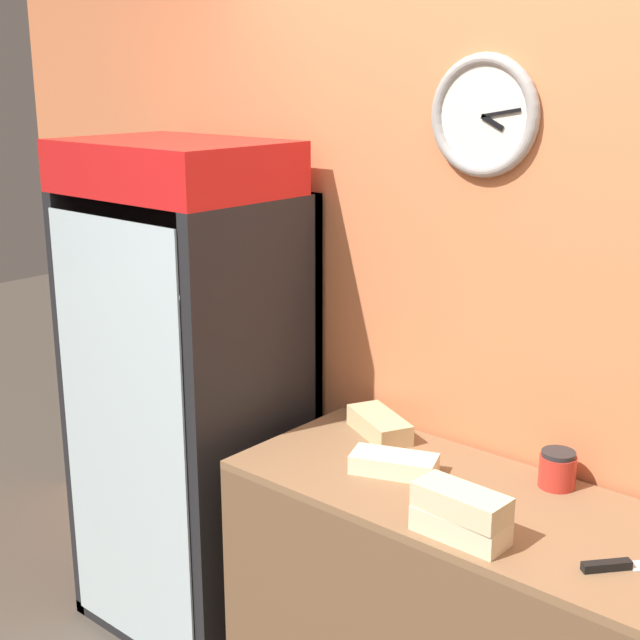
% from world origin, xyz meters
% --- Properties ---
extents(wall_back, '(5.20, 0.09, 2.70)m').
position_xyz_m(wall_back, '(-0.00, 1.20, 1.35)').
color(wall_back, '#D17547').
rests_on(wall_back, ground_plane).
extents(prep_counter, '(1.47, 0.60, 0.91)m').
position_xyz_m(prep_counter, '(0.00, 0.85, 0.45)').
color(prep_counter, brown).
rests_on(prep_counter, ground_plane).
extents(beverage_cooler, '(0.76, 0.62, 1.85)m').
position_xyz_m(beverage_cooler, '(-1.21, 0.89, 1.01)').
color(beverage_cooler, black).
rests_on(beverage_cooler, ground_plane).
extents(sandwich_stack_bottom, '(0.25, 0.11, 0.07)m').
position_xyz_m(sandwich_stack_bottom, '(0.08, 0.64, 0.94)').
color(sandwich_stack_bottom, beige).
rests_on(sandwich_stack_bottom, prep_counter).
extents(sandwich_stack_middle, '(0.25, 0.12, 0.07)m').
position_xyz_m(sandwich_stack_middle, '(0.08, 0.64, 1.01)').
color(sandwich_stack_middle, beige).
rests_on(sandwich_stack_middle, sandwich_stack_bottom).
extents(sandwich_flat_left, '(0.29, 0.22, 0.07)m').
position_xyz_m(sandwich_flat_left, '(-0.49, 1.04, 0.94)').
color(sandwich_flat_left, tan).
rests_on(sandwich_flat_left, prep_counter).
extents(sandwich_flat_right, '(0.28, 0.20, 0.06)m').
position_xyz_m(sandwich_flat_right, '(-0.28, 0.83, 0.94)').
color(sandwich_flat_right, beige).
rests_on(sandwich_flat_right, prep_counter).
extents(chefs_knife, '(0.27, 0.31, 0.02)m').
position_xyz_m(chefs_knife, '(0.48, 0.79, 0.91)').
color(chefs_knife, silver).
rests_on(chefs_knife, prep_counter).
extents(condiment_jar, '(0.11, 0.11, 0.11)m').
position_xyz_m(condiment_jar, '(0.13, 1.07, 0.96)').
color(condiment_jar, '#B72D23').
rests_on(condiment_jar, prep_counter).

